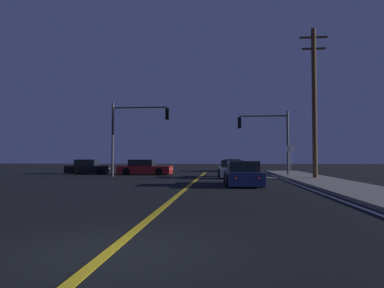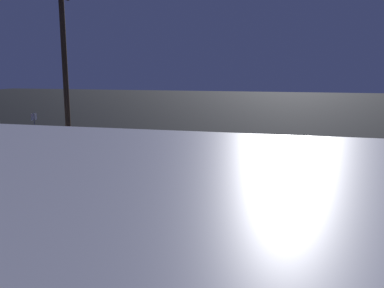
{
  "view_description": "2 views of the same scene",
  "coord_description": "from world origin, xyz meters",
  "px_view_note": "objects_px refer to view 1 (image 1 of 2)",
  "views": [
    {
      "loc": [
        1.86,
        -5.72,
        1.54
      ],
      "look_at": [
        -0.65,
        22.8,
        2.61
      ],
      "focal_mm": 33.53,
      "sensor_mm": 36.0,
      "label": 1
    },
    {
      "loc": [
        -14.15,
        5.93,
        4.94
      ],
      "look_at": [
        1.96,
        10.1,
        1.88
      ],
      "focal_mm": 37.9,
      "sensor_mm": 36.0,
      "label": 2
    }
  ],
  "objects_px": {
    "car_following_oncoming_red": "(144,168)",
    "street_sign_corner": "(291,156)",
    "car_lead_oncoming_navy": "(243,175)",
    "traffic_signal_near_right": "(269,132)",
    "traffic_signal_far_left": "(133,127)",
    "car_side_waiting_silver": "(233,166)",
    "car_distant_tail_black": "(89,168)",
    "utility_pole_right": "(314,101)",
    "car_far_approaching_white": "(231,170)"
  },
  "relations": [
    {
      "from": "car_side_waiting_silver",
      "to": "traffic_signal_far_left",
      "type": "relative_size",
      "value": 0.74
    },
    {
      "from": "car_following_oncoming_red",
      "to": "car_distant_tail_black",
      "type": "bearing_deg",
      "value": -102.2
    },
    {
      "from": "car_lead_oncoming_navy",
      "to": "utility_pole_right",
      "type": "relative_size",
      "value": 0.44
    },
    {
      "from": "car_side_waiting_silver",
      "to": "street_sign_corner",
      "type": "xyz_separation_m",
      "value": [
        3.91,
        -13.08,
        1.05
      ]
    },
    {
      "from": "car_following_oncoming_red",
      "to": "utility_pole_right",
      "type": "relative_size",
      "value": 0.45
    },
    {
      "from": "utility_pole_right",
      "to": "traffic_signal_far_left",
      "type": "bearing_deg",
      "value": 168.36
    },
    {
      "from": "car_following_oncoming_red",
      "to": "traffic_signal_far_left",
      "type": "relative_size",
      "value": 0.8
    },
    {
      "from": "traffic_signal_near_right",
      "to": "car_lead_oncoming_navy",
      "type": "bearing_deg",
      "value": 74.87
    },
    {
      "from": "car_following_oncoming_red",
      "to": "traffic_signal_far_left",
      "type": "xyz_separation_m",
      "value": [
        -0.27,
        -3.07,
        3.43
      ]
    },
    {
      "from": "car_far_approaching_white",
      "to": "traffic_signal_near_right",
      "type": "bearing_deg",
      "value": 31.77
    },
    {
      "from": "car_lead_oncoming_navy",
      "to": "car_side_waiting_silver",
      "type": "distance_m",
      "value": 20.04
    },
    {
      "from": "car_lead_oncoming_navy",
      "to": "car_far_approaching_white",
      "type": "bearing_deg",
      "value": 90.78
    },
    {
      "from": "traffic_signal_far_left",
      "to": "utility_pole_right",
      "type": "relative_size",
      "value": 0.57
    },
    {
      "from": "car_lead_oncoming_navy",
      "to": "street_sign_corner",
      "type": "distance_m",
      "value": 8.03
    },
    {
      "from": "car_lead_oncoming_navy",
      "to": "car_distant_tail_black",
      "type": "bearing_deg",
      "value": 134.13
    },
    {
      "from": "car_side_waiting_silver",
      "to": "street_sign_corner",
      "type": "relative_size",
      "value": 1.82
    },
    {
      "from": "car_distant_tail_black",
      "to": "car_following_oncoming_red",
      "type": "xyz_separation_m",
      "value": [
        5.66,
        -1.44,
        0.0
      ]
    },
    {
      "from": "street_sign_corner",
      "to": "car_distant_tail_black",
      "type": "bearing_deg",
      "value": 161.41
    },
    {
      "from": "car_following_oncoming_red",
      "to": "utility_pole_right",
      "type": "height_order",
      "value": "utility_pole_right"
    },
    {
      "from": "car_distant_tail_black",
      "to": "street_sign_corner",
      "type": "relative_size",
      "value": 1.74
    },
    {
      "from": "car_lead_oncoming_navy",
      "to": "utility_pole_right",
      "type": "xyz_separation_m",
      "value": [
        5.27,
        5.56,
        4.87
      ]
    },
    {
      "from": "traffic_signal_far_left",
      "to": "car_side_waiting_silver",
      "type": "bearing_deg",
      "value": 54.75
    },
    {
      "from": "traffic_signal_near_right",
      "to": "street_sign_corner",
      "type": "xyz_separation_m",
      "value": [
        1.23,
        -2.8,
        -1.95
      ]
    },
    {
      "from": "car_lead_oncoming_navy",
      "to": "street_sign_corner",
      "type": "xyz_separation_m",
      "value": [
        3.87,
        6.96,
        1.05
      ]
    },
    {
      "from": "car_following_oncoming_red",
      "to": "street_sign_corner",
      "type": "xyz_separation_m",
      "value": [
        11.9,
        -4.47,
        1.05
      ]
    },
    {
      "from": "car_distant_tail_black",
      "to": "utility_pole_right",
      "type": "xyz_separation_m",
      "value": [
        18.95,
        -7.3,
        4.88
      ]
    },
    {
      "from": "car_side_waiting_silver",
      "to": "traffic_signal_near_right",
      "type": "xyz_separation_m",
      "value": [
        2.68,
        -10.28,
        3.0
      ]
    },
    {
      "from": "car_distant_tail_black",
      "to": "utility_pole_right",
      "type": "relative_size",
      "value": 0.4
    },
    {
      "from": "traffic_signal_far_left",
      "to": "car_far_approaching_white",
      "type": "bearing_deg",
      "value": -5.17
    },
    {
      "from": "utility_pole_right",
      "to": "street_sign_corner",
      "type": "distance_m",
      "value": 4.31
    },
    {
      "from": "car_lead_oncoming_navy",
      "to": "traffic_signal_near_right",
      "type": "distance_m",
      "value": 10.54
    },
    {
      "from": "traffic_signal_far_left",
      "to": "street_sign_corner",
      "type": "xyz_separation_m",
      "value": [
        12.16,
        -1.4,
        -2.39
      ]
    },
    {
      "from": "car_following_oncoming_red",
      "to": "traffic_signal_near_right",
      "type": "relative_size",
      "value": 0.89
    },
    {
      "from": "car_far_approaching_white",
      "to": "car_lead_oncoming_navy",
      "type": "height_order",
      "value": "same"
    },
    {
      "from": "traffic_signal_far_left",
      "to": "street_sign_corner",
      "type": "relative_size",
      "value": 2.46
    },
    {
      "from": "car_lead_oncoming_navy",
      "to": "traffic_signal_near_right",
      "type": "height_order",
      "value": "traffic_signal_near_right"
    },
    {
      "from": "car_side_waiting_silver",
      "to": "traffic_signal_near_right",
      "type": "distance_m",
      "value": 11.04
    },
    {
      "from": "car_lead_oncoming_navy",
      "to": "traffic_signal_far_left",
      "type": "height_order",
      "value": "traffic_signal_far_left"
    },
    {
      "from": "traffic_signal_near_right",
      "to": "utility_pole_right",
      "type": "height_order",
      "value": "utility_pole_right"
    },
    {
      "from": "car_far_approaching_white",
      "to": "traffic_signal_near_right",
      "type": "xyz_separation_m",
      "value": [
        3.1,
        2.11,
        3.0
      ]
    },
    {
      "from": "traffic_signal_near_right",
      "to": "car_following_oncoming_red",
      "type": "bearing_deg",
      "value": -8.89
    },
    {
      "from": "utility_pole_right",
      "to": "car_following_oncoming_red",
      "type": "bearing_deg",
      "value": 156.21
    },
    {
      "from": "car_lead_oncoming_navy",
      "to": "utility_pole_right",
      "type": "height_order",
      "value": "utility_pole_right"
    },
    {
      "from": "street_sign_corner",
      "to": "traffic_signal_near_right",
      "type": "bearing_deg",
      "value": 113.76
    },
    {
      "from": "car_distant_tail_black",
      "to": "utility_pole_right",
      "type": "bearing_deg",
      "value": 66.11
    },
    {
      "from": "utility_pole_right",
      "to": "car_far_approaching_white",
      "type": "bearing_deg",
      "value": 160.01
    },
    {
      "from": "car_following_oncoming_red",
      "to": "car_side_waiting_silver",
      "type": "xyz_separation_m",
      "value": [
        7.99,
        8.61,
        -0.0
      ]
    },
    {
      "from": "car_following_oncoming_red",
      "to": "traffic_signal_near_right",
      "type": "height_order",
      "value": "traffic_signal_near_right"
    },
    {
      "from": "car_side_waiting_silver",
      "to": "car_far_approaching_white",
      "type": "bearing_deg",
      "value": -90.39
    },
    {
      "from": "car_lead_oncoming_navy",
      "to": "car_side_waiting_silver",
      "type": "bearing_deg",
      "value": 87.47
    }
  ]
}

